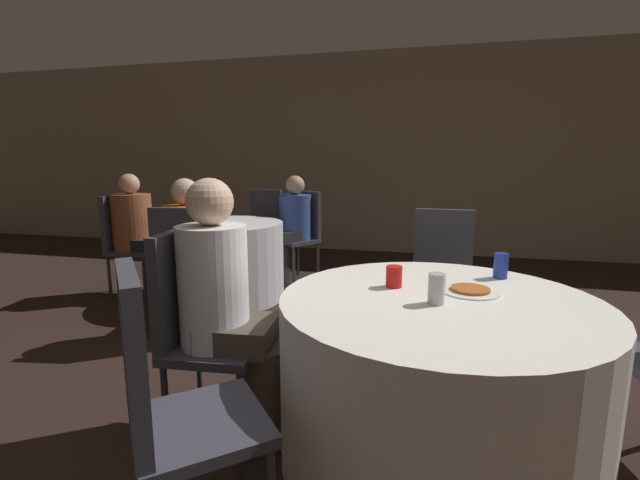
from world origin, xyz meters
TOP-DOWN VIEW (x-y plane):
  - ground_plane at (0.00, 0.00)m, footprint 16.00×16.00m
  - wall_back at (0.00, 4.33)m, footprint 16.00×0.06m
  - table_near at (0.21, -0.13)m, footprint 1.31×1.31m
  - table_far at (-1.69, 1.75)m, footprint 1.12×1.12m
  - chair_near_north at (0.27, 0.95)m, footprint 0.42×0.42m
  - chair_near_west at (-0.86, -0.22)m, footprint 0.44×0.43m
  - chair_near_southwest at (-0.60, -0.83)m, footprint 0.56×0.56m
  - chair_far_north at (-1.66, 2.73)m, footprint 0.41×0.42m
  - chair_far_south at (-1.52, 0.78)m, footprint 0.46×0.47m
  - chair_far_northeast at (-1.15, 2.57)m, footprint 0.55×0.55m
  - chair_far_west at (-2.65, 1.59)m, footprint 0.46×0.46m
  - person_orange_shirt at (-1.55, 0.95)m, footprint 0.36×0.50m
  - person_white_shirt at (-0.69, -0.20)m, footprint 0.49×0.32m
  - person_blue_shirt at (-1.24, 2.43)m, footprint 0.46×0.49m
  - person_floral_shirt at (-2.49, 1.62)m, footprint 0.52×0.40m
  - pizza_plate_near at (0.35, -0.01)m, footprint 0.25×0.25m
  - soda_can_blue at (0.51, 0.26)m, footprint 0.07×0.07m
  - soda_can_silver at (0.20, -0.21)m, footprint 0.07×0.07m
  - cup_near at (0.02, -0.01)m, footprint 0.07×0.07m
  - bottle_far at (-1.87, 1.84)m, footprint 0.09×0.09m

SIDE VIEW (x-z plane):
  - ground_plane at x=0.00m, z-range 0.00..0.00m
  - table_near at x=0.21m, z-range 0.00..0.73m
  - table_far at x=-1.69m, z-range 0.00..0.73m
  - chair_near_north at x=0.27m, z-range 0.09..1.06m
  - chair_near_west at x=-0.86m, z-range 0.09..1.06m
  - chair_near_southwest at x=-0.60m, z-range 0.09..1.06m
  - chair_far_north at x=-1.66m, z-range 0.09..1.06m
  - chair_far_south at x=-1.52m, z-range 0.09..1.06m
  - chair_far_northeast at x=-1.15m, z-range 0.09..1.06m
  - chair_far_west at x=-2.65m, z-range 0.09..1.06m
  - person_blue_shirt at x=-1.24m, z-range 0.01..1.16m
  - person_orange_shirt at x=-1.55m, z-range 0.00..1.17m
  - person_white_shirt at x=-0.69m, z-range 0.00..1.21m
  - person_floral_shirt at x=-2.49m, z-range 0.02..1.20m
  - pizza_plate_near at x=0.35m, z-range 0.72..0.74m
  - cup_near at x=0.02m, z-range 0.73..0.82m
  - soda_can_blue at x=0.51m, z-range 0.73..0.85m
  - soda_can_silver at x=0.20m, z-range 0.73..0.85m
  - bottle_far at x=-1.87m, z-range 0.73..0.94m
  - wall_back at x=0.00m, z-range 0.00..2.80m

